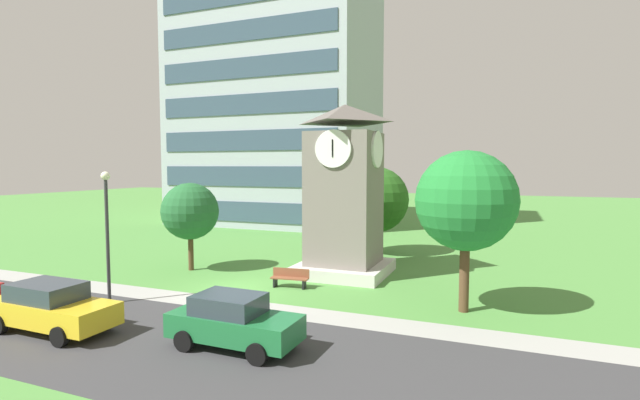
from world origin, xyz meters
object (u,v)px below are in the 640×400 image
(tree_by_building, at_px, (190,211))
(tree_streetside, at_px, (466,201))
(clock_tower, at_px, (344,200))
(tree_near_tower, at_px, (376,200))
(park_bench, at_px, (290,278))
(street_lamp, at_px, (107,221))
(parked_car_green, at_px, (233,321))
(parked_car_yellow, at_px, (51,307))

(tree_by_building, relative_size, tree_streetside, 0.76)
(clock_tower, bearing_deg, tree_near_tower, 89.59)
(park_bench, height_order, tree_streetside, tree_streetside)
(street_lamp, xyz_separation_m, tree_by_building, (-0.74, 6.39, -0.19))
(tree_by_building, distance_m, tree_streetside, 14.76)
(park_bench, relative_size, tree_streetside, 0.29)
(clock_tower, distance_m, tree_by_building, 8.47)
(parked_car_green, bearing_deg, clock_tower, 90.02)
(tree_by_building, bearing_deg, parked_car_yellow, -81.17)
(tree_by_building, height_order, tree_streetside, tree_streetside)
(street_lamp, height_order, tree_streetside, tree_streetside)
(clock_tower, xyz_separation_m, tree_streetside, (6.42, -4.25, 0.44))
(tree_streetside, distance_m, parked_car_yellow, 15.53)
(park_bench, height_order, parked_car_green, parked_car_green)
(tree_by_building, bearing_deg, tree_near_tower, 45.64)
(parked_car_green, bearing_deg, tree_streetside, 45.43)
(park_bench, xyz_separation_m, parked_car_green, (1.50, -7.26, 0.40))
(tree_streetside, distance_m, parked_car_green, 9.80)
(street_lamp, height_order, parked_car_yellow, street_lamp)
(tree_near_tower, xyz_separation_m, parked_car_yellow, (-6.69, -18.03, -2.68))
(tree_near_tower, xyz_separation_m, parked_car_green, (-0.04, -16.93, -2.68))
(clock_tower, height_order, parked_car_yellow, clock_tower)
(clock_tower, xyz_separation_m, parked_car_yellow, (-6.65, -11.87, -3.06))
(tree_near_tower, distance_m, parked_car_green, 17.14)
(tree_by_building, bearing_deg, tree_streetside, -7.93)
(tree_streetside, height_order, parked_car_yellow, tree_streetside)
(tree_near_tower, bearing_deg, tree_by_building, -134.36)
(tree_streetside, xyz_separation_m, parked_car_yellow, (-13.07, -7.62, -3.50))
(tree_by_building, relative_size, parked_car_green, 1.15)
(tree_by_building, bearing_deg, clock_tower, 15.26)
(street_lamp, distance_m, parked_car_green, 8.14)
(tree_near_tower, relative_size, parked_car_yellow, 1.20)
(parked_car_yellow, relative_size, parked_car_green, 1.13)
(tree_near_tower, distance_m, parked_car_yellow, 19.41)
(park_bench, relative_size, parked_car_green, 0.44)
(tree_by_building, xyz_separation_m, parked_car_yellow, (1.50, -9.65, -2.39))
(parked_car_green, bearing_deg, parked_car_yellow, -170.61)
(tree_near_tower, relative_size, tree_streetside, 0.89)
(tree_near_tower, bearing_deg, clock_tower, -90.41)
(street_lamp, xyz_separation_m, tree_streetside, (13.83, 4.36, 0.92))
(park_bench, bearing_deg, tree_by_building, 169.05)
(street_lamp, height_order, parked_car_green, street_lamp)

